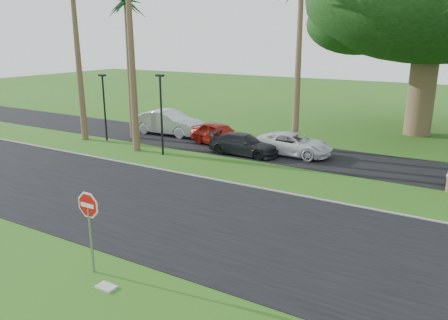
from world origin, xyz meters
The scene contains 14 objects.
ground centered at (0.00, 0.00, 0.00)m, with size 120.00×120.00×0.00m, color #2C5816.
road centered at (0.00, 2.00, 0.01)m, with size 120.00×8.00×0.02m, color black.
parking_strip centered at (0.00, 12.50, 0.01)m, with size 120.00×5.00×0.02m, color black.
curb centered at (0.00, 6.05, 0.03)m, with size 120.00×0.12×0.06m, color gray.
stop_sign_near centered at (0.50, -3.00, 1.77)m, with size 1.05×0.07×2.62m.
palm_left_mid centered at (-10.50, 11.00, 8.68)m, with size 5.00×5.00×10.00m.
canopy_tree centered at (6.00, 22.00, 8.95)m, with size 16.50×16.50×13.12m.
streetlight_left centered at (-11.50, 9.50, 2.50)m, with size 0.45×0.25×4.34m.
streetlight_right centered at (-6.00, 8.50, 2.65)m, with size 0.45×0.25×4.64m.
car_silver centered at (-9.07, 13.07, 0.84)m, with size 1.78×5.12×1.69m, color #AFB0B7.
car_red centered at (-4.33, 12.12, 0.72)m, with size 1.69×4.20×1.43m, color maroon.
car_dark centered at (-1.95, 10.93, 0.61)m, with size 1.70×4.19×1.22m, color black.
car_minivan centered at (0.54, 12.33, 0.64)m, with size 2.12×4.59×1.28m, color silver.
utility_slab centered at (1.44, -3.44, 0.03)m, with size 0.55×0.35×0.06m, color #A7A79F.
Camera 1 is at (9.61, -10.91, 6.66)m, focal length 35.00 mm.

